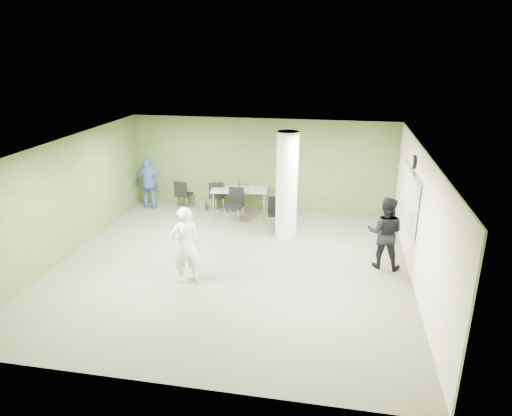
% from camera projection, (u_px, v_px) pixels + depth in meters
% --- Properties ---
extents(floor, '(8.00, 8.00, 0.00)m').
position_uv_depth(floor, '(232.00, 266.00, 10.54)').
color(floor, '#555643').
rests_on(floor, ground).
extents(ceiling, '(8.00, 8.00, 0.00)m').
position_uv_depth(ceiling, '(230.00, 146.00, 9.60)').
color(ceiling, white).
rests_on(ceiling, wall_back).
extents(wall_back, '(8.00, 2.80, 0.02)m').
position_uv_depth(wall_back, '(262.00, 165.00, 13.78)').
color(wall_back, '#405628').
rests_on(wall_back, floor).
extents(wall_left, '(0.02, 8.00, 2.80)m').
position_uv_depth(wall_left, '(66.00, 198.00, 10.76)').
color(wall_left, '#405628').
rests_on(wall_left, floor).
extents(wall_right_cream, '(0.02, 8.00, 2.80)m').
position_uv_depth(wall_right_cream, '(420.00, 221.00, 9.39)').
color(wall_right_cream, beige).
rests_on(wall_right_cream, floor).
extents(column, '(0.56, 0.56, 2.80)m').
position_uv_depth(column, '(287.00, 185.00, 11.75)').
color(column, silver).
rests_on(column, floor).
extents(whiteboard, '(0.05, 2.30, 1.30)m').
position_uv_depth(whiteboard, '(409.00, 198.00, 10.48)').
color(whiteboard, silver).
rests_on(whiteboard, wall_right_cream).
extents(wall_clock, '(0.06, 0.32, 0.32)m').
position_uv_depth(wall_clock, '(413.00, 162.00, 10.19)').
color(wall_clock, black).
rests_on(wall_clock, wall_right_cream).
extents(folding_table, '(1.74, 0.95, 1.03)m').
position_uv_depth(folding_table, '(239.00, 191.00, 13.55)').
color(folding_table, '#9C9C96').
rests_on(folding_table, floor).
extents(wastebasket, '(0.26, 0.26, 0.30)m').
position_uv_depth(wastebasket, '(202.00, 206.00, 14.05)').
color(wastebasket, '#4C4C4C').
rests_on(wastebasket, floor).
extents(chair_back_left, '(0.51, 0.51, 0.90)m').
position_uv_depth(chair_back_left, '(183.00, 192.00, 14.08)').
color(chair_back_left, black).
rests_on(chair_back_left, floor).
extents(chair_back_right, '(0.55, 0.55, 0.94)m').
position_uv_depth(chair_back_right, '(217.00, 194.00, 13.88)').
color(chair_back_right, black).
rests_on(chair_back_right, floor).
extents(chair_table_left, '(0.53, 0.53, 0.96)m').
position_uv_depth(chair_table_left, '(235.00, 202.00, 13.11)').
color(chair_table_left, black).
rests_on(chair_table_left, floor).
extents(chair_table_right, '(0.52, 0.52, 0.88)m').
position_uv_depth(chair_table_right, '(276.00, 210.00, 12.61)').
color(chair_table_right, black).
rests_on(chair_table_right, floor).
extents(woman_white, '(0.74, 0.68, 1.69)m').
position_uv_depth(woman_white, '(185.00, 245.00, 9.58)').
color(woman_white, white).
rests_on(woman_white, floor).
extents(man_black, '(0.91, 0.76, 1.68)m').
position_uv_depth(man_black, '(385.00, 233.00, 10.23)').
color(man_black, black).
rests_on(man_black, floor).
extents(man_blue, '(0.97, 0.45, 1.62)m').
position_uv_depth(man_blue, '(149.00, 183.00, 14.00)').
color(man_blue, '#4363A6').
rests_on(man_blue, floor).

